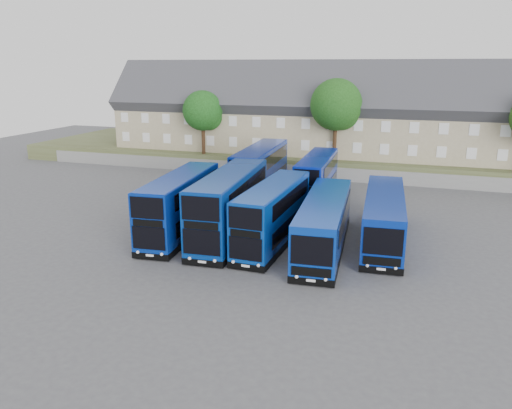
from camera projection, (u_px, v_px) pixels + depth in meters
The scene contains 13 objects.
ground at pixel (243, 251), 34.89m from camera, with size 120.00×120.00×0.00m, color #4A4A4F.
retaining_wall at pixel (314, 173), 56.66m from camera, with size 70.00×0.40×1.50m, color slate.
earth_bank at pixel (329, 156), 65.75m from camera, with size 80.00×20.00×2.00m, color #4C502D.
terrace_row at pixel (350, 116), 59.68m from camera, with size 60.00×10.40×11.20m.
dd_front_left at pixel (180, 206), 37.79m from camera, with size 3.59×11.59×4.54m.
dd_front_mid at pixel (230, 206), 37.05m from camera, with size 3.65×12.45×4.89m.
dd_front_right at pixel (273, 216), 35.70m from camera, with size 2.90×11.04×4.36m.
dd_rear_left at pixel (260, 172), 48.97m from camera, with size 3.30×12.23×4.82m.
dd_rear_right at pixel (317, 180), 47.00m from camera, with size 2.83×10.92×4.31m.
coach_east_a at pixel (324, 224), 34.90m from camera, with size 3.74×13.40×3.62m.
coach_east_b at pixel (384, 219), 36.38m from camera, with size 3.54×13.08×3.54m.
tree_west at pixel (204, 112), 60.10m from camera, with size 4.80×4.80×7.65m.
tree_mid at pixel (338, 107), 55.51m from camera, with size 5.76×5.76×9.18m.
Camera 1 is at (10.99, -30.83, 12.54)m, focal length 35.00 mm.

